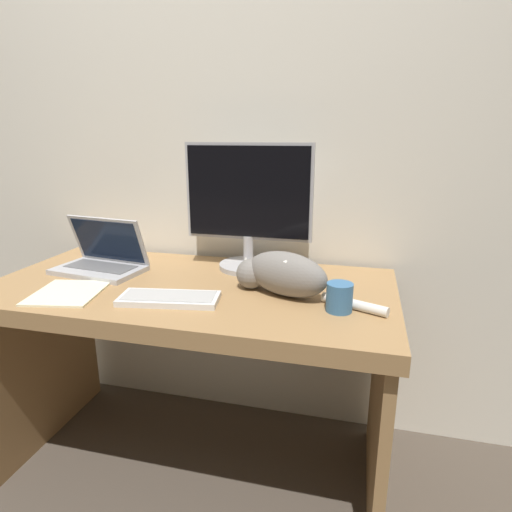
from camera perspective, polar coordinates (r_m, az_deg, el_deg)
name	(u,v)px	position (r m, az deg, el deg)	size (l,w,h in m)	color
wall_back	(224,137)	(1.91, -4.33, 15.60)	(6.40, 0.06, 2.60)	silver
desk	(192,325)	(1.66, -8.52, -9.08)	(1.48, 0.74, 0.78)	#A37A4C
monitor	(248,206)	(1.71, -1.05, 6.63)	(0.51, 0.24, 0.50)	#B2B2B7
laptop	(102,260)	(1.83, -19.87, -0.54)	(0.37, 0.25, 0.22)	#B7B7BC
external_keyboard	(170,299)	(1.44, -11.38, -5.58)	(0.34, 0.18, 0.02)	white
cat	(283,273)	(1.46, 3.58, -2.34)	(0.52, 0.25, 0.15)	gray
coffee_mug	(339,297)	(1.35, 11.06, -5.43)	(0.08, 0.08, 0.09)	teal
paper_notepad	(68,293)	(1.62, -23.79, -4.52)	(0.26, 0.28, 0.01)	#F4EFC6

